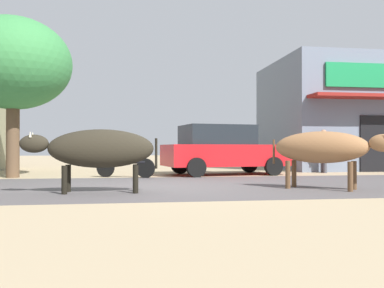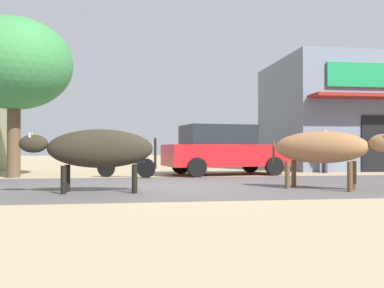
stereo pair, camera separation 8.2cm
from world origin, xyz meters
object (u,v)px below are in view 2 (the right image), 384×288
(parked_hatchback_car, at_px, (223,149))
(cow_near_brown, at_px, (97,149))
(roadside_tree, at_px, (14,64))
(parked_motorcycle, at_px, (127,162))
(cow_far_dark, at_px, (323,148))
(pedestrian_by_shop, at_px, (325,148))

(parked_hatchback_car, height_order, cow_near_brown, parked_hatchback_car)
(roadside_tree, relative_size, cow_near_brown, 1.79)
(parked_hatchback_car, bearing_deg, parked_motorcycle, -164.62)
(roadside_tree, height_order, cow_far_dark, roadside_tree)
(parked_motorcycle, height_order, cow_far_dark, cow_far_dark)
(roadside_tree, bearing_deg, parked_hatchback_car, 3.28)
(parked_hatchback_car, relative_size, cow_far_dark, 1.87)
(parked_hatchback_car, xyz_separation_m, cow_near_brown, (-3.71, -5.12, 0.03))
(cow_near_brown, height_order, cow_far_dark, cow_near_brown)
(cow_near_brown, relative_size, pedestrian_by_shop, 1.74)
(parked_motorcycle, height_order, cow_near_brown, cow_near_brown)
(roadside_tree, height_order, parked_hatchback_car, roadside_tree)
(roadside_tree, bearing_deg, pedestrian_by_shop, 4.80)
(roadside_tree, xyz_separation_m, parked_motorcycle, (3.37, -0.50, -2.96))
(parked_motorcycle, bearing_deg, cow_far_dark, -45.27)
(parked_motorcycle, relative_size, cow_far_dark, 0.77)
(parked_motorcycle, distance_m, cow_near_brown, 4.30)
(parked_motorcycle, height_order, pedestrian_by_shop, pedestrian_by_shop)
(cow_near_brown, xyz_separation_m, cow_far_dark, (4.78, -0.03, 0.02))
(parked_hatchback_car, height_order, pedestrian_by_shop, parked_hatchback_car)
(cow_far_dark, distance_m, pedestrian_by_shop, 6.28)
(parked_hatchback_car, bearing_deg, pedestrian_by_shop, 7.39)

